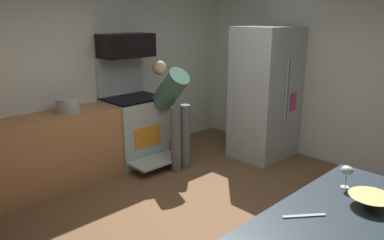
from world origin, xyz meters
TOP-DOWN VIEW (x-y plane):
  - ground_plane at (0.00, 0.00)m, footprint 5.20×4.80m
  - wall_back at (0.00, 2.34)m, footprint 5.20×0.12m
  - wall_right at (2.54, 0.00)m, footprint 0.12×4.80m
  - lower_cabinet_run at (-0.90, 1.98)m, footprint 2.40×0.60m
  - oven_range at (0.49, 1.97)m, footprint 0.76×1.01m
  - microwave at (0.49, 2.06)m, footprint 0.74×0.38m
  - refrigerator at (2.03, 0.80)m, footprint 0.89×0.74m
  - person_cook at (0.76, 1.40)m, footprint 0.31×0.63m
  - mixing_bowl_small at (-0.14, -1.53)m, footprint 0.27×0.27m
  - wine_glass_mid at (-0.00, -1.31)m, footprint 0.08×0.08m
  - knife_chef at (-0.55, -1.31)m, footprint 0.23×0.18m
  - stock_pot at (-0.45, 1.98)m, footprint 0.29×0.29m

SIDE VIEW (x-z plane):
  - ground_plane at x=0.00m, z-range -0.02..0.00m
  - lower_cabinet_run at x=-0.90m, z-range 0.00..0.90m
  - oven_range at x=0.49m, z-range -0.24..1.26m
  - person_cook at x=0.76m, z-range 0.15..1.61m
  - knife_chef at x=-0.55m, z-range 0.90..0.91m
  - mixing_bowl_small at x=-0.14m, z-range 0.90..0.97m
  - refrigerator at x=2.03m, z-range 0.00..1.91m
  - stock_pot at x=-0.45m, z-range 0.90..1.08m
  - wine_glass_mid at x=0.00m, z-range 0.94..1.11m
  - wall_back at x=0.00m, z-range 0.00..2.60m
  - wall_right at x=2.54m, z-range 0.00..2.60m
  - microwave at x=0.49m, z-range 1.50..1.82m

